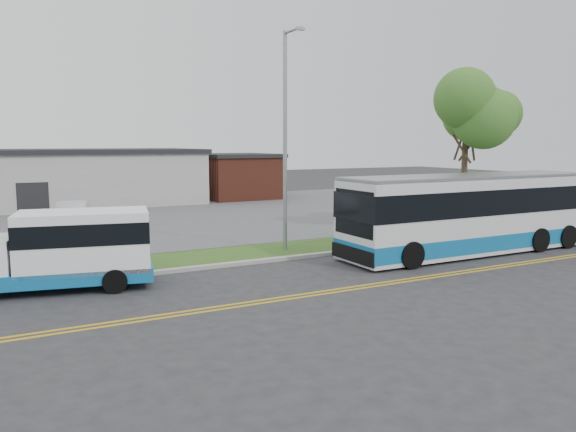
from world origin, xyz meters
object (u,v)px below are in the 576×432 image
transit_bus (469,214)px  pedestrian (127,238)px  parked_car_a (73,215)px  shuttle_bus (63,248)px  tree_east (466,117)px  streetlight_near (286,134)px

transit_bus → pedestrian: transit_bus is taller
parked_car_a → shuttle_bus: bearing=-84.7°
tree_east → shuttle_bus: tree_east is taller
tree_east → transit_bus: 7.37m
tree_east → parked_car_a: size_ratio=1.82×
transit_bus → parked_car_a: size_ratio=2.73×
parked_car_a → transit_bus: bearing=-32.7°
tree_east → streetlight_near: bearing=-178.6°
pedestrian → parked_car_a: 10.04m
shuttle_bus → parked_car_a: bearing=93.0°
tree_east → pedestrian: (-17.71, 1.00, -5.26)m
streetlight_near → tree_east: bearing=1.4°
pedestrian → streetlight_near: bearing=138.6°
tree_east → streetlight_near: streetlight_near is taller
tree_east → pedestrian: tree_east is taller
shuttle_bus → transit_bus: transit_bus is taller
shuttle_bus → transit_bus: bearing=5.3°
shuttle_bus → pedestrian: 4.55m
shuttle_bus → pedestrian: (2.84, 3.53, -0.44)m
shuttle_bus → parked_car_a: 13.69m
parked_car_a → pedestrian: bearing=-71.5°
shuttle_bus → transit_bus: size_ratio=0.56×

